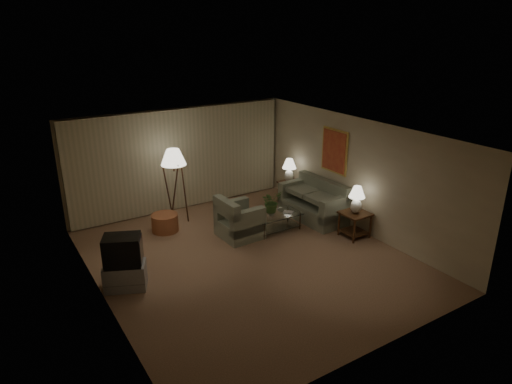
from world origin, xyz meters
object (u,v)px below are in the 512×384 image
table_lamp_far (289,168)px  ottoman (165,223)px  sofa (313,204)px  side_table_near (355,220)px  vase (271,213)px  floor_lamp (175,185)px  crt_tv (122,251)px  coffee_table (276,220)px  armchair (240,221)px  tv_cabinet (125,276)px  side_table_far (289,188)px  table_lamp_near (357,197)px

table_lamp_far → ottoman: (-3.63, 0.05, -0.78)m
sofa → side_table_near: (0.15, -1.35, 0.02)m
ottoman → side_table_near: bearing=-36.1°
sofa → vase: sofa is taller
side_table_near → floor_lamp: floor_lamp is taller
table_lamp_far → crt_tv: table_lamp_far is taller
coffee_table → floor_lamp: floor_lamp is taller
armchair → vase: 0.79m
tv_cabinet → floor_lamp: 3.18m
side_table_far → vase: 2.02m
side_table_far → tv_cabinet: side_table_far is taller
table_lamp_far → table_lamp_near: bearing=-90.0°
side_table_near → table_lamp_near: bearing=172.9°
sofa → floor_lamp: (-3.02, 1.65, 0.59)m
tv_cabinet → crt_tv: (0.00, 0.00, 0.54)m
side_table_far → floor_lamp: (-3.17, 0.40, 0.58)m
table_lamp_far → ottoman: 3.71m
side_table_near → ottoman: 4.50m
sofa → table_lamp_near: table_lamp_near is taller
crt_tv → ottoman: 2.60m
side_table_far → tv_cabinet: 5.55m
side_table_near → side_table_far: 2.60m
crt_tv → vase: crt_tv is taller
tv_cabinet → side_table_near: bearing=17.2°
sofa → side_table_far: bearing=170.7°
armchair → floor_lamp: bearing=28.4°
table_lamp_far → vase: bearing=-138.0°
armchair → side_table_far: 2.55m
side_table_near → crt_tv: size_ratio=0.76×
tv_cabinet → crt_tv: crt_tv is taller
ottoman → sofa: bearing=-20.5°
side_table_far → ottoman: 3.63m
armchair → floor_lamp: 1.91m
side_table_far → coffee_table: 1.91m
sofa → crt_tv: crt_tv is taller
table_lamp_far → vase: (-1.50, -1.35, -0.50)m
side_table_far → ottoman: side_table_far is taller
ottoman → coffee_table: bearing=-31.5°
side_table_near → sofa: bearing=96.3°
table_lamp_far → crt_tv: 5.55m
sofa → coffee_table: size_ratio=1.56×
side_table_near → side_table_far: size_ratio=1.01×
side_table_near → ottoman: size_ratio=0.95×
side_table_near → crt_tv: bearing=172.7°
armchair → table_lamp_far: table_lamp_far is taller
coffee_table → crt_tv: size_ratio=1.48×
coffee_table → vase: vase is taller
crt_tv → floor_lamp: size_ratio=0.43×
table_lamp_near → floor_lamp: size_ratio=0.34×
table_lamp_far → vase: size_ratio=4.71×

